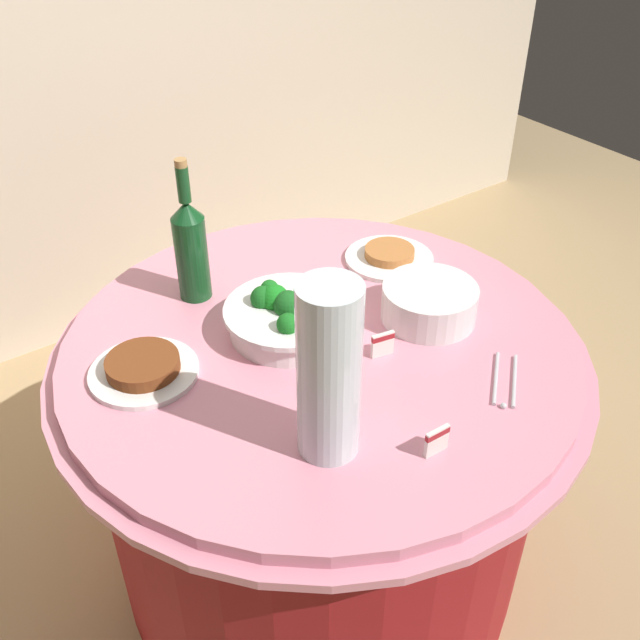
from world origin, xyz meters
name	(u,v)px	position (x,y,z in m)	size (l,w,h in m)	color
ground_plane	(320,554)	(0.00, 0.00, 0.00)	(6.00, 6.00, 0.00)	tan
buffet_table	(320,458)	(0.00, 0.00, 0.38)	(1.16, 1.16, 0.74)	maroon
broccoli_bowl	(290,315)	(-0.04, 0.06, 0.78)	(0.28, 0.28, 0.12)	white
plate_stack	(429,303)	(0.24, -0.07, 0.78)	(0.21, 0.21, 0.08)	white
wine_bottle	(191,247)	(-0.14, 0.30, 0.87)	(0.07, 0.07, 0.34)	#13461E
decorative_fruit_vase	(329,377)	(-0.17, -0.26, 0.90)	(0.11, 0.11, 0.34)	silver
serving_tongs	(505,382)	(0.21, -0.33, 0.74)	(0.15, 0.14, 0.01)	silver
food_plate_peanuts	(389,256)	(0.33, 0.16, 0.75)	(0.22, 0.22, 0.03)	white
food_plate_stir_fry	(143,368)	(-0.36, 0.11, 0.76)	(0.22, 0.22, 0.04)	white
label_placard_front	(383,343)	(0.07, -0.12, 0.77)	(0.05, 0.02, 0.05)	white
label_placard_mid	(437,440)	(-0.03, -0.39, 0.77)	(0.05, 0.01, 0.05)	white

